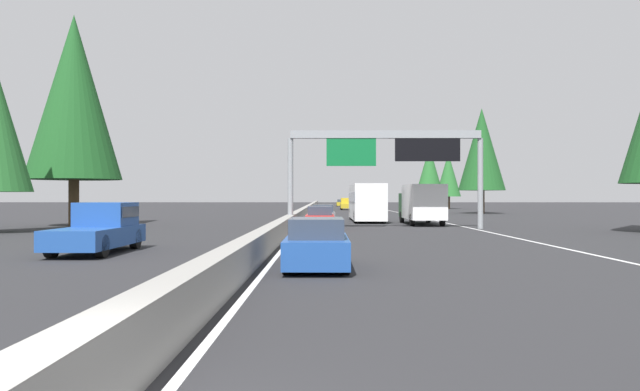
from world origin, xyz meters
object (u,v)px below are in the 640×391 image
Objects in this scene: box_truck_distant_b at (421,203)px; sedan_distant_a at (341,203)px; sedan_far_center at (317,245)px; conifer_left_near at (74,97)px; sign_gantry_overhead at (388,151)px; pickup_near_center at (347,204)px; bus_mid_right at (366,201)px; conifer_right_distant at (448,175)px; conifer_right_far at (429,172)px; sedan_mid_center at (320,218)px; conifer_right_mid at (482,149)px; minivan_mid_left at (374,204)px; oncoming_near at (101,228)px; sedan_far_right at (323,215)px.

sedan_distant_a is (85.84, 3.74, -0.93)m from box_truck_distant_b.
conifer_left_near is (25.50, 17.55, 8.44)m from sedan_far_center.
sign_gantry_overhead is 57.83m from pickup_near_center.
bus_mid_right is 2.61× the size of sedan_distant_a.
box_truck_distant_b is at bearing -149.72° from bus_mid_right.
sedan_distant_a is 33.14m from conifer_right_distant.
sedan_far_center is 0.46× the size of conifer_right_distant.
conifer_right_far reaches higher than pickup_near_center.
sedan_distant_a is at bearing 0.06° from pickup_near_center.
conifer_right_far is (43.98, -10.20, 0.39)m from sign_gantry_overhead.
box_truck_distant_b is 1.93× the size of sedan_distant_a.
conifer_right_far reaches higher than bus_mid_right.
box_truck_distant_b is 9.85m from sedan_mid_center.
conifer_right_mid is (-56.11, -15.87, 7.21)m from sedan_distant_a.
conifer_right_mid reaches higher than minivan_mid_left.
oncoming_near reaches higher than minivan_mid_left.
sedan_far_center is at bearing 173.74° from bus_mid_right.
conifer_right_mid reaches higher than sedan_mid_center.
sedan_distant_a is 1.00× the size of sedan_far_right.
pickup_near_center is at bearing 38.25° from conifer_right_far.
sign_gantry_overhead is at bearing -179.41° from pickup_near_center.
oncoming_near is at bearing 160.57° from sedan_far_right.
sedan_far_center is at bearing 168.82° from sign_gantry_overhead.
minivan_mid_left is at bearing 54.86° from conifer_right_far.
sedan_distant_a is 34.25m from pickup_near_center.
minivan_mid_left is at bearing -175.09° from sedan_distant_a.
conifer_left_near reaches higher than sedan_far_center.
conifer_right_distant is at bearing -18.19° from conifer_right_far.
sedan_distant_a is at bearing 2.50° from box_truck_distant_b.
sedan_far_center is at bearing 165.12° from box_truck_distant_b.
conifer_right_mid is (36.01, -19.65, 7.21)m from sedan_mid_center.
bus_mid_right is at bearing 174.35° from minivan_mid_left.
box_truck_distant_b is at bearing 157.81° from conifer_right_mid.
pickup_near_center is at bearing 22.83° from minivan_mid_left.
oncoming_near is (-23.54, 8.31, 0.23)m from sedan_far_right.
sedan_far_right is 35.70m from conifer_right_mid.
oncoming_near is (-29.16, 11.97, -0.80)m from bus_mid_right.
box_truck_distant_b is at bearing -14.88° from sedan_far_center.
sedan_distant_a is at bearing 4.91° from minivan_mid_left.
sedan_distant_a is 58.75m from conifer_right_mid.
conifer_right_distant reaches higher than pickup_near_center.
box_truck_distant_b is 1.93× the size of sedan_far_right.
conifer_right_mid is at bearing -137.28° from minivan_mid_left.
sedan_far_center and sedan_distant_a have the same top height.
conifer_right_far is (-5.03, -7.15, 4.51)m from minivan_mid_left.
conifer_right_distant is at bearing -18.27° from sedan_mid_center.
oncoming_near is at bearing 173.74° from sedan_distant_a.
conifer_right_mid is (57.78, -19.58, 7.21)m from sedan_far_center.
sedan_far_center is 21.77m from sedan_mid_center.
bus_mid_right is 28.93m from conifer_right_mid.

